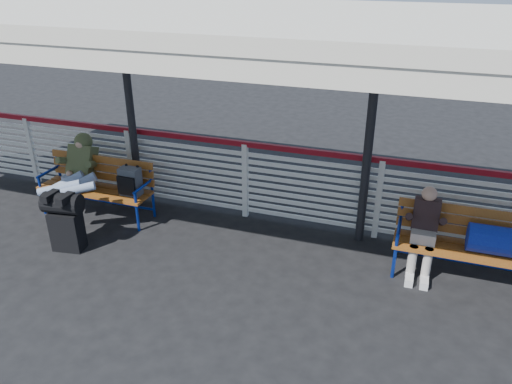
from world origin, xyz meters
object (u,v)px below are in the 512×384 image
at_px(luggage_stack, 65,219).
at_px(bench_right, 482,240).
at_px(bench_left, 106,181).
at_px(traveler_man, 73,180).
at_px(companion_person, 424,231).

distance_m(luggage_stack, bench_right, 5.41).
bearing_deg(luggage_stack, bench_right, 2.28).
bearing_deg(bench_left, traveler_man, -132.34).
distance_m(luggage_stack, companion_person, 4.74).
bearing_deg(luggage_stack, traveler_man, 108.24).
bearing_deg(luggage_stack, companion_person, 3.76).
distance_m(bench_left, traveler_man, 0.49).
bearing_deg(traveler_man, bench_left, 47.66).
distance_m(bench_right, companion_person, 0.68).
xyz_separation_m(bench_left, bench_right, (5.34, -0.03, 0.02)).
xyz_separation_m(bench_left, traveler_man, (-0.32, -0.35, 0.13)).
bearing_deg(bench_left, luggage_stack, -88.51).
height_order(luggage_stack, bench_right, bench_right).
xyz_separation_m(bench_left, companion_person, (4.66, -0.03, 0.01)).
xyz_separation_m(bench_right, companion_person, (-0.68, -0.00, -0.00)).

